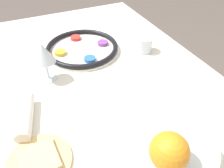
# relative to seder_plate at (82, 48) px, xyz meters

# --- Properties ---
(dining_table) EXTENTS (1.42, 0.90, 0.72)m
(dining_table) POSITION_rel_seder_plate_xyz_m (0.25, -0.03, -0.37)
(dining_table) COLOR silver
(dining_table) RESTS_ON ground_plane
(seder_plate) EXTENTS (0.31, 0.31, 0.03)m
(seder_plate) POSITION_rel_seder_plate_xyz_m (0.00, 0.00, 0.00)
(seder_plate) COLOR silver
(seder_plate) RESTS_ON dining_table
(wine_glass) EXTENTS (0.08, 0.08, 0.15)m
(wine_glass) POSITION_rel_seder_plate_xyz_m (0.13, -0.17, 0.09)
(wine_glass) COLOR silver
(wine_glass) RESTS_ON dining_table
(fruit_stand) EXTENTS (0.21, 0.21, 0.10)m
(fruit_stand) POSITION_rel_seder_plate_xyz_m (0.60, 0.01, 0.07)
(fruit_stand) COLOR silver
(fruit_stand) RESTS_ON dining_table
(orange_fruit) EXTENTS (0.08, 0.08, 0.08)m
(orange_fruit) POSITION_rel_seder_plate_xyz_m (0.64, -0.03, 0.13)
(orange_fruit) COLOR orange
(orange_fruit) RESTS_ON fruit_stand
(bread_plate) EXTENTS (0.16, 0.16, 0.02)m
(bread_plate) POSITION_rel_seder_plate_xyz_m (0.46, -0.27, -0.01)
(bread_plate) COLOR tan
(bread_plate) RESTS_ON dining_table
(napkin_roll) EXTENTS (0.17, 0.08, 0.04)m
(napkin_roll) POSITION_rel_seder_plate_xyz_m (0.31, -0.28, 0.01)
(napkin_roll) COLOR white
(napkin_roll) RESTS_ON dining_table
(cup_near) EXTENTS (0.07, 0.07, 0.06)m
(cup_near) POSITION_rel_seder_plate_xyz_m (0.11, 0.24, 0.02)
(cup_near) COLOR silver
(cup_near) RESTS_ON dining_table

